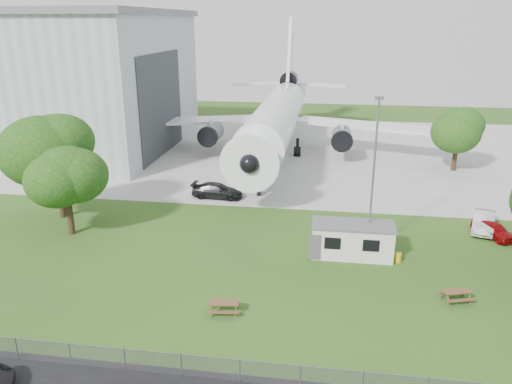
# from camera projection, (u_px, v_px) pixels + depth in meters

# --- Properties ---
(ground) EXTENTS (160.00, 160.00, 0.00)m
(ground) POSITION_uv_depth(u_px,v_px,m) (250.00, 286.00, 33.97)
(ground) COLOR #3F6621
(concrete_apron) EXTENTS (120.00, 46.00, 0.03)m
(concrete_apron) POSITION_uv_depth(u_px,v_px,m) (293.00, 150.00, 69.51)
(concrete_apron) COLOR #B7B7B2
(concrete_apron) RESTS_ON ground
(hangar) EXTENTS (43.00, 31.00, 18.55)m
(hangar) POSITION_uv_depth(u_px,v_px,m) (23.00, 79.00, 69.83)
(hangar) COLOR #B2B7BC
(hangar) RESTS_ON ground
(airliner) EXTENTS (46.36, 47.73, 17.69)m
(airliner) POSITION_uv_depth(u_px,v_px,m) (278.00, 115.00, 66.07)
(airliner) COLOR white
(airliner) RESTS_ON ground
(site_cabin) EXTENTS (6.75, 2.71, 2.62)m
(site_cabin) POSITION_uv_depth(u_px,v_px,m) (352.00, 240.00, 37.93)
(site_cabin) COLOR silver
(site_cabin) RESTS_ON ground
(picnic_west) EXTENTS (1.96, 1.70, 0.76)m
(picnic_west) POSITION_uv_depth(u_px,v_px,m) (224.00, 313.00, 30.80)
(picnic_west) COLOR brown
(picnic_west) RESTS_ON ground
(picnic_east) EXTENTS (2.16, 1.97, 0.76)m
(picnic_east) POSITION_uv_depth(u_px,v_px,m) (455.00, 301.00, 32.10)
(picnic_east) COLOR brown
(picnic_east) RESTS_ON ground
(fence) EXTENTS (58.00, 0.04, 1.30)m
(fence) POSITION_uv_depth(u_px,v_px,m) (220.00, 380.00, 25.08)
(fence) COLOR gray
(fence) RESTS_ON ground
(lamp_mast) EXTENTS (0.16, 0.16, 12.00)m
(lamp_mast) POSITION_uv_depth(u_px,v_px,m) (373.00, 180.00, 36.68)
(lamp_mast) COLOR slate
(lamp_mast) RESTS_ON ground
(tree_west_big) EXTENTS (7.41, 7.41, 10.36)m
(tree_west_big) POSITION_uv_depth(u_px,v_px,m) (54.00, 146.00, 43.76)
(tree_west_big) COLOR #382619
(tree_west_big) RESTS_ON ground
(tree_west_small) EXTENTS (6.13, 6.13, 7.93)m
(tree_west_small) POSITION_uv_depth(u_px,v_px,m) (65.00, 179.00, 40.71)
(tree_west_small) COLOR #382619
(tree_west_small) RESTS_ON ground
(tree_far_apron) EXTENTS (5.84, 5.84, 8.01)m
(tree_far_apron) POSITION_uv_depth(u_px,v_px,m) (459.00, 129.00, 58.41)
(tree_far_apron) COLOR #382619
(tree_far_apron) RESTS_ON ground
(car_ne_hatch) EXTENTS (3.34, 4.19, 1.34)m
(car_ne_hatch) POSITION_uv_depth(u_px,v_px,m) (493.00, 230.00, 41.36)
(car_ne_hatch) COLOR maroon
(car_ne_hatch) RESTS_ON ground
(car_ne_sedan) EXTENTS (3.04, 5.09, 1.59)m
(car_ne_sedan) POSITION_uv_depth(u_px,v_px,m) (484.00, 222.00, 42.71)
(car_ne_sedan) COLOR white
(car_ne_sedan) RESTS_ON ground
(car_apron_van) EXTENTS (5.26, 2.34, 1.50)m
(car_apron_van) POSITION_uv_depth(u_px,v_px,m) (217.00, 191.00, 50.60)
(car_apron_van) COLOR black
(car_apron_van) RESTS_ON ground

